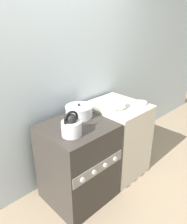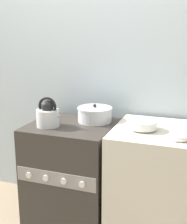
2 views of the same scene
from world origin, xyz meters
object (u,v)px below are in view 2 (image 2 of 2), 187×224
at_px(stove, 72,174).
at_px(cooking_pot, 95,114).
at_px(enamel_bowl, 143,125).
at_px(small_ceramic_bowl, 179,137).
at_px(kettle, 48,115).

distance_m(stove, cooking_pot, 0.53).
height_order(stove, cooking_pot, cooking_pot).
height_order(stove, enamel_bowl, enamel_bowl).
relative_size(cooking_pot, enamel_bowl, 1.40).
height_order(enamel_bowl, small_ceramic_bowl, enamel_bowl).
xyz_separation_m(stove, enamel_bowl, (0.57, -0.02, 0.50)).
distance_m(cooking_pot, enamel_bowl, 0.45).
bearing_deg(small_ceramic_bowl, cooking_pot, 157.36).
xyz_separation_m(stove, small_ceramic_bowl, (0.84, -0.15, 0.48)).
height_order(kettle, cooking_pot, kettle).
height_order(stove, small_ceramic_bowl, small_ceramic_bowl).
distance_m(cooking_pot, small_ceramic_bowl, 0.75).
height_order(kettle, small_ceramic_bowl, kettle).
bearing_deg(kettle, small_ceramic_bowl, -2.56).
bearing_deg(enamel_bowl, kettle, -172.95).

